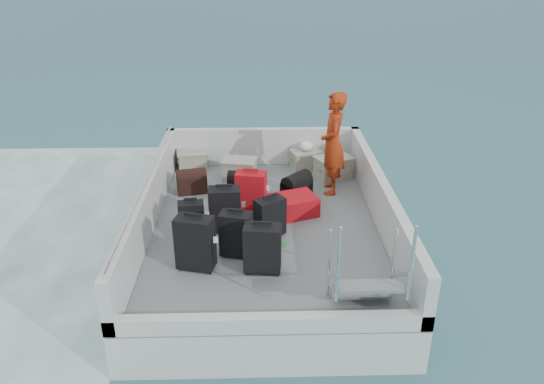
% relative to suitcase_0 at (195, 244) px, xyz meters
% --- Properties ---
extents(ground, '(160.00, 160.00, 0.00)m').
position_rel_suitcase_0_xyz_m(ground, '(0.92, 1.16, -0.99)').
color(ground, '#174450').
rests_on(ground, ground).
extents(ferry_hull, '(3.60, 5.00, 0.60)m').
position_rel_suitcase_0_xyz_m(ferry_hull, '(0.92, 1.16, -0.69)').
color(ferry_hull, silver).
rests_on(ferry_hull, ground).
extents(deck, '(3.30, 4.70, 0.02)m').
position_rel_suitcase_0_xyz_m(deck, '(0.92, 1.16, -0.38)').
color(deck, slate).
rests_on(deck, ferry_hull).
extents(deck_fittings, '(3.60, 5.00, 0.90)m').
position_rel_suitcase_0_xyz_m(deck_fittings, '(1.27, 0.84, 0.00)').
color(deck_fittings, silver).
rests_on(deck_fittings, deck).
extents(suitcase_0, '(0.53, 0.38, 0.74)m').
position_rel_suitcase_0_xyz_m(suitcase_0, '(0.00, 0.00, 0.00)').
color(suitcase_0, black).
rests_on(suitcase_0, deck).
extents(suitcase_1, '(0.39, 0.26, 0.55)m').
position_rel_suitcase_0_xyz_m(suitcase_1, '(-0.14, 0.81, -0.09)').
color(suitcase_1, black).
rests_on(suitcase_1, deck).
extents(suitcase_3, '(0.46, 0.33, 0.64)m').
position_rel_suitcase_0_xyz_m(suitcase_3, '(0.51, 0.30, -0.05)').
color(suitcase_3, black).
rests_on(suitcase_3, deck).
extents(suitcase_4, '(0.47, 0.29, 0.68)m').
position_rel_suitcase_0_xyz_m(suitcase_4, '(0.33, 0.99, -0.03)').
color(suitcase_4, black).
rests_on(suitcase_4, deck).
extents(suitcase_5, '(0.50, 0.35, 0.64)m').
position_rel_suitcase_0_xyz_m(suitcase_5, '(0.70, 1.65, -0.05)').
color(suitcase_5, '#B40D17').
rests_on(suitcase_5, deck).
extents(suitcase_6, '(0.50, 0.32, 0.65)m').
position_rel_suitcase_0_xyz_m(suitcase_6, '(0.86, -0.08, -0.04)').
color(suitcase_6, black).
rests_on(suitcase_6, deck).
extents(suitcase_7, '(0.48, 0.42, 0.59)m').
position_rel_suitcase_0_xyz_m(suitcase_7, '(0.98, 0.82, -0.07)').
color(suitcase_7, black).
rests_on(suitcase_7, deck).
extents(suitcase_8, '(0.90, 0.74, 0.31)m').
position_rel_suitcase_0_xyz_m(suitcase_8, '(1.32, 1.46, -0.22)').
color(suitcase_8, '#B40D17').
rests_on(suitcase_8, deck).
extents(duffel_0, '(0.55, 0.41, 0.32)m').
position_rel_suitcase_0_xyz_m(duffel_0, '(-0.31, 2.34, -0.21)').
color(duffel_0, black).
rests_on(duffel_0, deck).
extents(duffel_1, '(0.43, 0.34, 0.32)m').
position_rel_suitcase_0_xyz_m(duffel_1, '(0.51, 2.23, -0.21)').
color(duffel_1, black).
rests_on(duffel_1, deck).
extents(duffel_2, '(0.57, 0.58, 0.32)m').
position_rel_suitcase_0_xyz_m(duffel_2, '(1.46, 2.12, -0.21)').
color(duffel_2, black).
rests_on(duffel_2, deck).
extents(crate_0, '(0.57, 0.43, 0.31)m').
position_rel_suitcase_0_xyz_m(crate_0, '(-0.41, 3.36, -0.21)').
color(crate_0, '#9B9787').
rests_on(crate_0, deck).
extents(crate_1, '(0.62, 0.48, 0.34)m').
position_rel_suitcase_0_xyz_m(crate_1, '(0.48, 2.89, -0.20)').
color(crate_1, '#9B9787').
rests_on(crate_1, deck).
extents(crate_2, '(0.59, 0.48, 0.31)m').
position_rel_suitcase_0_xyz_m(crate_2, '(1.72, 3.36, -0.21)').
color(crate_2, '#9B9787').
rests_on(crate_2, deck).
extents(crate_3, '(0.70, 0.61, 0.35)m').
position_rel_suitcase_0_xyz_m(crate_3, '(2.17, 2.92, -0.19)').
color(crate_3, '#9B9787').
rests_on(crate_3, deck).
extents(yellow_bag, '(0.28, 0.26, 0.22)m').
position_rel_suitcase_0_xyz_m(yellow_bag, '(1.74, 3.36, -0.26)').
color(yellow_bag, yellow).
rests_on(yellow_bag, deck).
extents(white_bag, '(0.24, 0.24, 0.18)m').
position_rel_suitcase_0_xyz_m(white_bag, '(1.72, 3.36, 0.03)').
color(white_bag, white).
rests_on(white_bag, crate_2).
extents(passenger, '(0.45, 0.66, 1.72)m').
position_rel_suitcase_0_xyz_m(passenger, '(2.05, 2.31, 0.49)').
color(passenger, red).
rests_on(passenger, deck).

